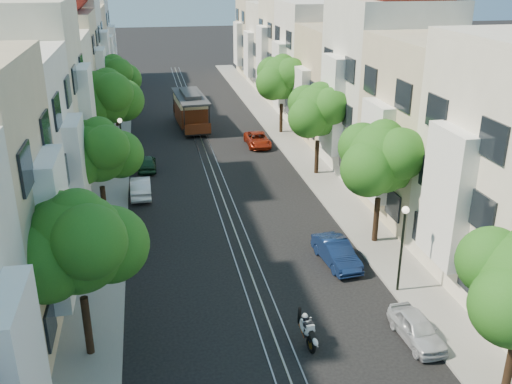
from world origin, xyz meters
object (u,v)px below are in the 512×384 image
tree_e_c (320,112)px  lamp_east (403,236)px  tree_w_d (114,77)px  parked_car_w_far (147,163)px  parked_car_w_mid (141,187)px  tree_e_d (282,79)px  tree_w_b (100,153)px  sportbike_rider (306,328)px  parked_car_e_near (417,329)px  cable_car (191,108)px  parked_car_e_mid (336,252)px  tree_w_c (108,98)px  tree_w_a (79,245)px  tree_e_b (383,159)px  lamp_west (121,139)px  parked_car_e_far (258,140)px

tree_e_c → lamp_east: tree_e_c is taller
tree_w_d → parked_car_w_far: size_ratio=1.96×
lamp_east → parked_car_w_mid: (-11.48, 14.22, -2.24)m
tree_e_d → tree_w_b: 22.28m
sportbike_rider → parked_car_e_near: sportbike_rider is taller
cable_car → parked_car_e_near: 34.54m
parked_car_w_mid → parked_car_e_mid: bearing=130.3°
sportbike_rider → parked_car_w_far: bearing=96.6°
tree_e_c → lamp_east: size_ratio=1.57×
tree_e_c → parked_car_w_mid: 13.18m
sportbike_rider → parked_car_w_far: 22.90m
tree_w_d → parked_car_w_mid: 18.30m
tree_w_b → parked_car_w_far: size_ratio=1.89×
tree_w_b → parked_car_w_mid: bearing=65.2°
tree_w_d → parked_car_e_near: tree_w_d is taller
tree_e_d → parked_car_w_mid: size_ratio=1.87×
tree_w_d → parked_car_e_mid: 31.32m
tree_w_b → tree_w_c: size_ratio=0.88×
tree_e_c → tree_e_d: 11.00m
tree_w_c → parked_car_w_mid: 8.33m
parked_car_e_mid → tree_e_c: bearing=71.4°
tree_w_a → tree_w_d: tree_w_a is taller
tree_e_b → lamp_east: 5.41m
tree_w_c → sportbike_rider: bearing=-70.9°
tree_e_c → tree_w_d: bearing=132.0°
parked_car_e_mid → sportbike_rider: bearing=-124.4°
tree_e_d → tree_e_c: bearing=-90.0°
tree_w_a → lamp_west: 20.13m
tree_w_b → tree_w_c: (0.00, 11.00, 0.67)m
sportbike_rider → parked_car_w_mid: 18.26m
tree_e_b → tree_w_d: size_ratio=1.03×
tree_e_d → tree_w_c: bearing=-157.4°
tree_e_d → parked_car_e_far: size_ratio=1.75×
lamp_west → tree_e_b: bearing=-43.8°
tree_e_d → sportbike_rider: (-6.13, -29.89, -4.13)m
tree_e_d → tree_w_a: tree_e_d is taller
tree_e_b → parked_car_w_mid: 16.04m
tree_e_b → parked_car_w_far: tree_e_b is taller
tree_w_b → tree_w_d: bearing=90.0°
tree_w_c → sportbike_rider: size_ratio=3.79×
tree_e_d → parked_car_e_mid: 24.38m
sportbike_rider → cable_car: bearing=84.6°
tree_e_d → lamp_west: (-13.56, -8.98, -2.02)m
sportbike_rider → cable_car: size_ratio=0.23×
sportbike_rider → tree_e_d: bearing=70.2°
tree_w_a → lamp_east: tree_w_a is taller
lamp_west → parked_car_w_mid: bearing=-73.5°
parked_car_e_far → parked_car_w_far: bearing=-154.5°
parked_car_e_near → parked_car_w_far: (-10.25, 22.75, 0.02)m
parked_car_e_mid → tree_e_d: bearing=77.2°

